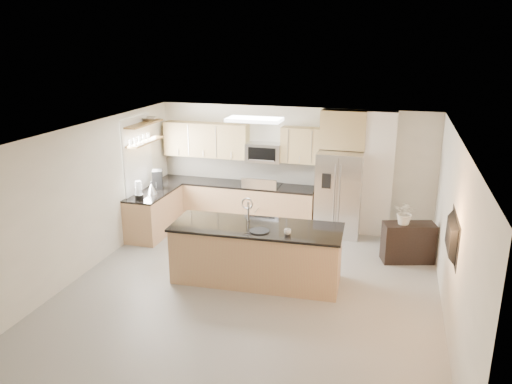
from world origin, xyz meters
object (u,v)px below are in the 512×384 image
(kettle, at_px, (152,188))
(microwave, at_px, (264,152))
(island, at_px, (257,253))
(television, at_px, (448,236))
(coffee_maker, at_px, (157,180))
(flower_vase, at_px, (406,207))
(cup, at_px, (288,232))
(range, at_px, (262,205))
(bowl, at_px, (149,119))
(refrigerator, at_px, (339,194))
(blender, at_px, (139,192))
(platter, at_px, (259,231))
(credenza, at_px, (408,243))

(kettle, bearing_deg, microwave, 33.45)
(island, height_order, television, television)
(coffee_maker, xyz_separation_m, flower_vase, (5.08, -0.32, -0.03))
(island, bearing_deg, microwave, 99.85)
(cup, height_order, kettle, kettle)
(range, height_order, flower_vase, flower_vase)
(microwave, bearing_deg, coffee_maker, -156.15)
(bowl, distance_m, flower_vase, 5.41)
(refrigerator, bearing_deg, blender, -156.75)
(blender, relative_size, television, 0.36)
(cup, bearing_deg, kettle, 153.91)
(blender, distance_m, coffee_maker, 0.85)
(platter, height_order, kettle, kettle)
(platter, height_order, flower_vase, flower_vase)
(platter, relative_size, television, 0.30)
(island, bearing_deg, television, -13.43)
(range, xyz_separation_m, microwave, (0.00, 0.12, 1.16))
(range, height_order, cup, range)
(kettle, relative_size, television, 0.24)
(range, height_order, island, island)
(blender, height_order, flower_vase, flower_vase)
(platter, xyz_separation_m, flower_vase, (2.28, 1.65, 0.08))
(credenza, distance_m, television, 2.31)
(credenza, bearing_deg, range, 144.63)
(credenza, bearing_deg, kettle, 165.40)
(bowl, bearing_deg, refrigerator, 9.59)
(coffee_maker, bearing_deg, island, -33.22)
(coffee_maker, bearing_deg, microwave, 23.85)
(island, distance_m, kettle, 2.99)
(television, bearing_deg, cup, 81.66)
(range, xyz_separation_m, television, (3.51, -3.12, 0.88))
(cup, distance_m, coffee_maker, 3.81)
(platter, bearing_deg, coffee_maker, 144.79)
(platter, bearing_deg, range, 104.20)
(range, bearing_deg, cup, -67.21)
(range, xyz_separation_m, blender, (-2.07, -1.65, 0.62))
(flower_vase, bearing_deg, platter, -144.05)
(credenza, height_order, cup, cup)
(island, distance_m, cup, 0.81)
(credenza, xyz_separation_m, cup, (-1.91, -1.71, 0.66))
(range, distance_m, blender, 2.72)
(refrigerator, bearing_deg, television, -58.96)
(credenza, bearing_deg, refrigerator, 128.00)
(credenza, relative_size, kettle, 3.54)
(microwave, xyz_separation_m, television, (3.51, -3.24, -0.28))
(island, xyz_separation_m, kettle, (-2.62, 1.35, 0.54))
(microwave, height_order, kettle, microwave)
(credenza, relative_size, blender, 2.37)
(platter, relative_size, coffee_maker, 0.83)
(bowl, relative_size, flower_vase, 0.61)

